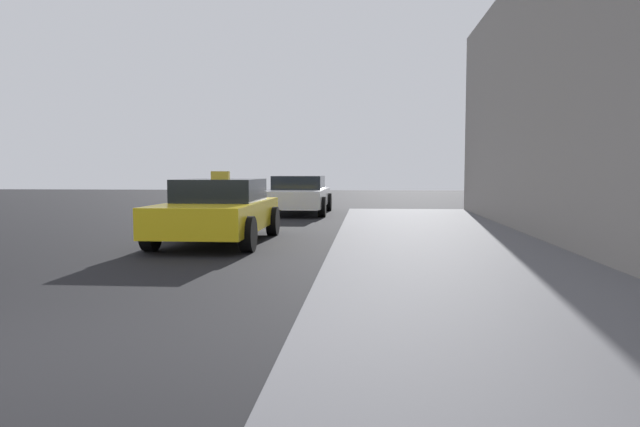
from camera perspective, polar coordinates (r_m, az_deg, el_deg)
ground_plane at (r=4.90m, az=-28.62°, el=-13.33°), size 80.00×80.00×0.00m
sidewalk at (r=4.35m, az=23.82°, el=-14.36°), size 4.00×32.00×0.15m
car_yellow at (r=11.90m, az=-9.89°, el=0.33°), size 1.99×4.23×1.43m
car_white at (r=19.69m, az=-2.12°, el=1.89°), size 2.06×4.53×1.27m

